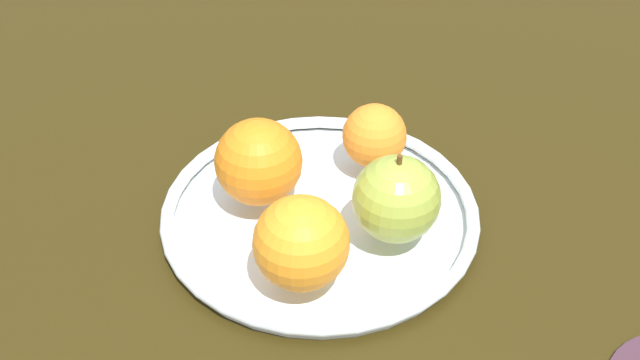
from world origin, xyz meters
TOP-DOWN VIEW (x-y plane):
  - ground_plane at (0.00, 0.00)cm, footprint 162.31×162.31cm
  - fruit_bowl at (0.00, 0.00)cm, footprint 28.75×28.75cm
  - apple at (6.41, 3.38)cm, footprint 7.54×7.54cm
  - orange_center at (-4.20, -3.70)cm, footprint 7.84×7.84cm
  - orange_back_left at (6.45, -6.18)cm, footprint 7.74×7.74cm
  - orange_front_right at (-2.47, 7.86)cm, footprint 6.09×6.09cm

SIDE VIEW (x-z plane):
  - ground_plane at x=0.00cm, z-range -4.00..0.00cm
  - fruit_bowl at x=0.00cm, z-range 0.02..1.82cm
  - orange_front_right at x=-2.47cm, z-range 1.80..7.89cm
  - apple at x=6.41cm, z-range 1.40..9.75cm
  - orange_back_left at x=6.45cm, z-range 1.80..9.54cm
  - orange_center at x=-4.20cm, z-range 1.80..9.64cm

